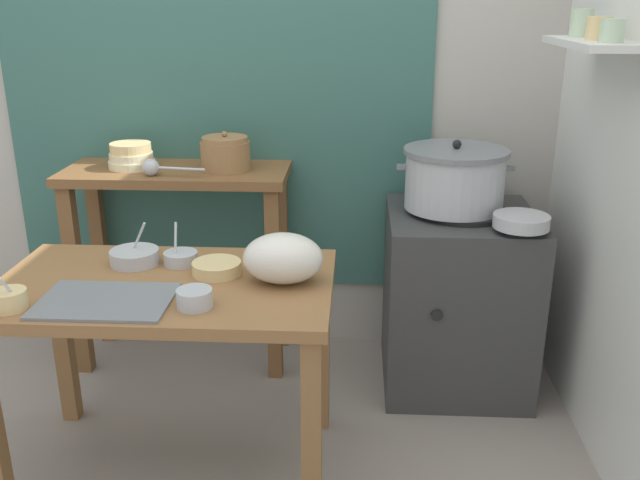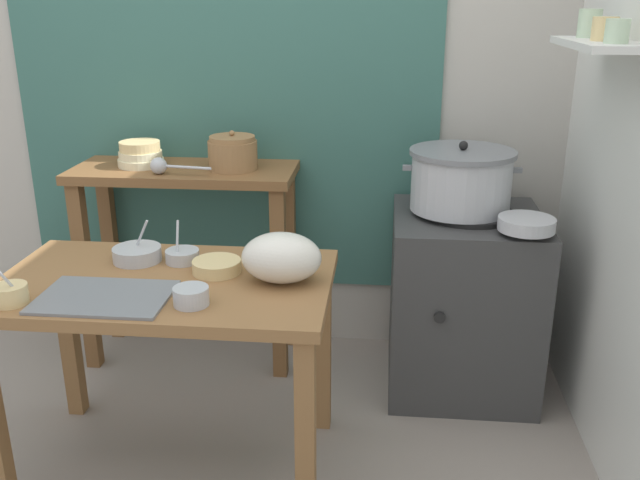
% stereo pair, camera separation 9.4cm
% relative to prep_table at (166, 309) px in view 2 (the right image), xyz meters
% --- Properties ---
extents(ground_plane, '(9.00, 9.00, 0.00)m').
position_rel_prep_table_xyz_m(ground_plane, '(0.15, -0.03, -0.61)').
color(ground_plane, gray).
extents(wall_back, '(4.40, 0.12, 2.60)m').
position_rel_prep_table_xyz_m(wall_back, '(0.23, 1.06, 0.69)').
color(wall_back, '#B2ADA3').
rests_on(wall_back, ground).
extents(prep_table, '(1.10, 0.66, 0.72)m').
position_rel_prep_table_xyz_m(prep_table, '(0.00, 0.00, 0.00)').
color(prep_table, olive).
rests_on(prep_table, ground).
extents(back_shelf_table, '(0.96, 0.40, 0.90)m').
position_rel_prep_table_xyz_m(back_shelf_table, '(-0.15, 0.80, 0.07)').
color(back_shelf_table, brown).
rests_on(back_shelf_table, ground).
extents(stove_block, '(0.60, 0.61, 0.78)m').
position_rel_prep_table_xyz_m(stove_block, '(1.06, 0.67, -0.23)').
color(stove_block, '#383838').
rests_on(stove_block, ground).
extents(steamer_pot, '(0.47, 0.42, 0.28)m').
position_rel_prep_table_xyz_m(steamer_pot, '(1.02, 0.69, 0.29)').
color(steamer_pot, '#B7BABF').
rests_on(steamer_pot, stove_block).
extents(clay_pot, '(0.21, 0.21, 0.17)m').
position_rel_prep_table_xyz_m(clay_pot, '(0.07, 0.80, 0.36)').
color(clay_pot, olive).
rests_on(clay_pot, back_shelf_table).
extents(bowl_stack_enamel, '(0.20, 0.20, 0.11)m').
position_rel_prep_table_xyz_m(bowl_stack_enamel, '(-0.34, 0.81, 0.34)').
color(bowl_stack_enamel, beige).
rests_on(bowl_stack_enamel, back_shelf_table).
extents(ladle, '(0.27, 0.07, 0.07)m').
position_rel_prep_table_xyz_m(ladle, '(-0.21, 0.68, 0.33)').
color(ladle, '#B7BABF').
rests_on(ladle, back_shelf_table).
extents(serving_tray, '(0.40, 0.28, 0.01)m').
position_rel_prep_table_xyz_m(serving_tray, '(-0.13, -0.17, 0.12)').
color(serving_tray, slate).
rests_on(serving_tray, prep_table).
extents(plastic_bag, '(0.26, 0.19, 0.16)m').
position_rel_prep_table_xyz_m(plastic_bag, '(0.39, 0.02, 0.19)').
color(plastic_bag, silver).
rests_on(plastic_bag, prep_table).
extents(wide_pan, '(0.21, 0.21, 0.05)m').
position_rel_prep_table_xyz_m(wide_pan, '(1.24, 0.45, 0.19)').
color(wide_pan, '#B7BABF').
rests_on(wide_pan, stove_block).
extents(prep_bowl_0, '(0.11, 0.11, 0.06)m').
position_rel_prep_table_xyz_m(prep_bowl_0, '(0.15, -0.19, 0.14)').
color(prep_bowl_0, '#B7BABF').
rests_on(prep_bowl_0, prep_table).
extents(prep_bowl_1, '(0.12, 0.12, 0.15)m').
position_rel_prep_table_xyz_m(prep_bowl_1, '(0.02, 0.16, 0.14)').
color(prep_bowl_1, '#B7BABF').
rests_on(prep_bowl_1, prep_table).
extents(prep_bowl_2, '(0.16, 0.16, 0.04)m').
position_rel_prep_table_xyz_m(prep_bowl_2, '(0.16, 0.07, 0.13)').
color(prep_bowl_2, '#E5C684').
rests_on(prep_bowl_2, prep_table).
extents(prep_bowl_3, '(0.10, 0.10, 0.13)m').
position_rel_prep_table_xyz_m(prep_bowl_3, '(-0.40, -0.23, 0.14)').
color(prep_bowl_3, '#E5C684').
rests_on(prep_bowl_3, prep_table).
extents(prep_bowl_4, '(0.17, 0.17, 0.15)m').
position_rel_prep_table_xyz_m(prep_bowl_4, '(-0.14, 0.15, 0.14)').
color(prep_bowl_4, '#B7BABF').
rests_on(prep_bowl_4, prep_table).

